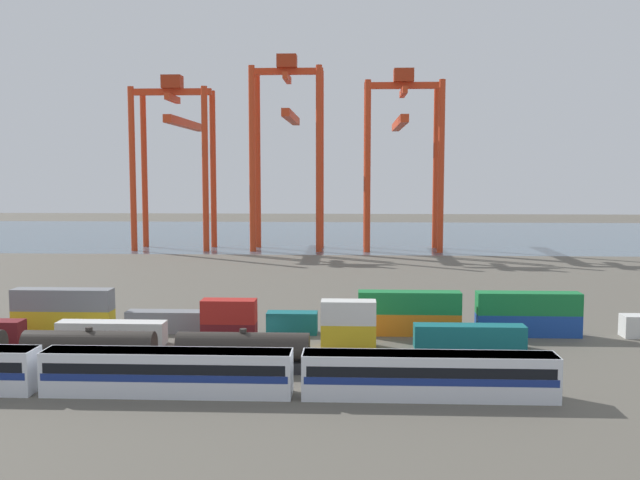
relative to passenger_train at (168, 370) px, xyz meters
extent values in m
plane|color=#5B564C|center=(6.21, 60.63, -2.14)|extent=(420.00, 420.00, 0.00)
cube|color=#475B6B|center=(6.21, 160.30, -2.14)|extent=(400.00, 110.00, 0.01)
cube|color=silver|center=(0.00, 0.00, -0.19)|extent=(21.64, 3.10, 3.90)
cube|color=navy|center=(0.00, 0.00, -0.29)|extent=(21.21, 3.14, 0.64)
cube|color=black|center=(0.00, 0.00, 0.49)|extent=(20.78, 3.13, 0.90)
cube|color=slate|center=(0.00, 0.00, 1.58)|extent=(21.43, 2.85, 0.36)
cube|color=silver|center=(22.54, 0.00, -0.19)|extent=(21.64, 3.10, 3.90)
cube|color=navy|center=(22.54, 0.00, -0.29)|extent=(21.21, 3.14, 0.64)
cube|color=black|center=(22.54, 0.00, 0.49)|extent=(20.78, 3.13, 0.90)
cube|color=slate|center=(22.54, 0.00, 1.58)|extent=(21.43, 2.85, 0.36)
cube|color=#232326|center=(-9.74, 7.63, -1.59)|extent=(12.85, 2.50, 1.10)
cylinder|color=#2D2823|center=(-9.74, 7.63, 0.31)|extent=(12.85, 2.70, 2.70)
cylinder|color=#2D2823|center=(-9.74, 7.63, 1.84)|extent=(0.70, 0.70, 0.36)
cube|color=#232326|center=(5.43, 7.63, -1.59)|extent=(12.85, 2.50, 1.10)
cylinder|color=#2D2823|center=(5.43, 7.63, 0.31)|extent=(12.85, 2.70, 2.70)
cylinder|color=#2D2823|center=(5.43, 7.63, 1.84)|extent=(0.70, 0.70, 0.36)
cube|color=silver|center=(-10.96, 17.68, -0.84)|extent=(12.10, 2.44, 2.60)
cube|color=maroon|center=(2.31, 17.68, -0.84)|extent=(6.04, 2.44, 2.60)
cube|color=#AD211C|center=(2.31, 17.68, 1.76)|extent=(6.04, 2.44, 2.60)
cube|color=gold|center=(15.58, 17.68, -0.84)|extent=(6.04, 2.44, 2.60)
cube|color=silver|center=(15.58, 17.68, 1.76)|extent=(6.04, 2.44, 2.60)
cube|color=#146066|center=(28.84, 17.68, -0.84)|extent=(12.10, 2.44, 2.60)
cube|color=gold|center=(-19.09, 24.00, -0.84)|extent=(12.10, 2.44, 2.60)
cube|color=slate|center=(-19.09, 24.00, 1.76)|extent=(12.10, 2.44, 2.60)
cube|color=slate|center=(-5.15, 24.00, -0.84)|extent=(12.10, 2.44, 2.60)
cube|color=#146066|center=(8.80, 24.00, -0.84)|extent=(6.04, 2.44, 2.60)
cube|color=orange|center=(22.75, 24.00, -0.84)|extent=(12.10, 2.44, 2.60)
cube|color=#197538|center=(22.75, 24.00, 1.76)|extent=(12.10, 2.44, 2.60)
cube|color=#1C4299|center=(36.70, 24.00, -0.84)|extent=(12.10, 2.44, 2.60)
cube|color=#197538|center=(36.70, 24.00, 1.76)|extent=(12.10, 2.44, 2.60)
cylinder|color=red|center=(-37.60, 112.33, 17.77)|extent=(1.50, 1.50, 39.84)
cylinder|color=red|center=(-19.74, 112.33, 17.77)|extent=(1.50, 1.50, 39.84)
cylinder|color=red|center=(-37.60, 122.25, 17.77)|extent=(1.50, 1.50, 39.84)
cylinder|color=red|center=(-19.74, 122.25, 17.77)|extent=(1.50, 1.50, 39.84)
cube|color=red|center=(-28.67, 117.29, 36.89)|extent=(19.46, 1.20, 1.60)
cube|color=red|center=(-28.67, 117.29, 35.29)|extent=(1.20, 11.51, 1.60)
cube|color=red|center=(-28.67, 131.05, 30.01)|extent=(2.00, 39.32, 2.00)
cube|color=#9F2C14|center=(-28.67, 117.29, 39.29)|extent=(4.80, 4.00, 3.20)
cylinder|color=red|center=(-8.26, 112.37, 20.18)|extent=(1.50, 1.50, 44.64)
cylinder|color=red|center=(7.88, 112.37, 20.18)|extent=(1.50, 1.50, 44.64)
cylinder|color=red|center=(-8.26, 122.21, 20.18)|extent=(1.50, 1.50, 44.64)
cylinder|color=red|center=(7.88, 122.21, 20.18)|extent=(1.50, 1.50, 44.64)
cube|color=red|center=(-0.19, 117.29, 41.70)|extent=(17.74, 1.20, 1.60)
cube|color=red|center=(-0.19, 117.29, 40.10)|extent=(1.20, 11.45, 1.60)
cube|color=red|center=(-0.19, 129.04, 31.44)|extent=(2.00, 33.56, 2.00)
cube|color=#9F2C14|center=(-0.19, 117.29, 44.10)|extent=(4.80, 4.00, 3.20)
cylinder|color=red|center=(19.53, 112.06, 18.40)|extent=(1.50, 1.50, 41.08)
cylinder|color=red|center=(37.05, 112.06, 18.40)|extent=(1.50, 1.50, 41.08)
cylinder|color=red|center=(19.53, 122.52, 18.40)|extent=(1.50, 1.50, 41.08)
cylinder|color=red|center=(37.05, 122.52, 18.40)|extent=(1.50, 1.50, 41.08)
cube|color=red|center=(28.29, 117.29, 38.14)|extent=(19.12, 1.20, 1.60)
cube|color=red|center=(28.29, 117.29, 36.54)|extent=(1.20, 12.05, 1.60)
cube|color=red|center=(28.29, 130.60, 29.87)|extent=(2.00, 38.01, 2.00)
cube|color=#9F2C14|center=(28.29, 117.29, 40.54)|extent=(4.80, 4.00, 3.20)
camera|label=1|loc=(15.95, -59.78, 17.12)|focal=40.05mm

